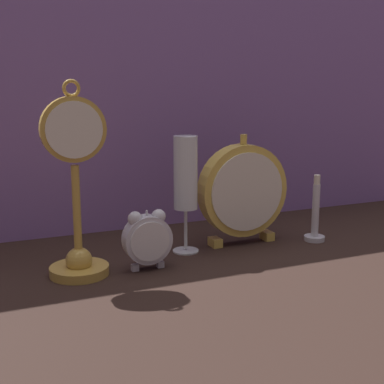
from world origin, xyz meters
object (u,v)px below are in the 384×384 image
at_px(alarm_clock_twin_bell, 147,237).
at_px(mantel_clock_silver, 243,191).
at_px(pocket_watch_on_stand, 76,202).
at_px(champagne_flute, 183,180).
at_px(brass_candlestick, 315,219).

height_order(alarm_clock_twin_bell, mantel_clock_silver, mantel_clock_silver).
distance_m(pocket_watch_on_stand, alarm_clock_twin_bell, 0.14).
relative_size(pocket_watch_on_stand, champagne_flute, 1.46).
bearing_deg(brass_candlestick, alarm_clock_twin_bell, -175.69).
distance_m(alarm_clock_twin_bell, brass_candlestick, 0.39).
bearing_deg(mantel_clock_silver, pocket_watch_on_stand, -171.36).
bearing_deg(alarm_clock_twin_bell, brass_candlestick, 4.31).
bearing_deg(brass_candlestick, pocket_watch_on_stand, -179.00).
relative_size(mantel_clock_silver, brass_candlestick, 1.61).
xyz_separation_m(alarm_clock_twin_bell, champagne_flute, (0.10, 0.07, 0.08)).
distance_m(alarm_clock_twin_bell, mantel_clock_silver, 0.25).
height_order(pocket_watch_on_stand, mantel_clock_silver, pocket_watch_on_stand).
bearing_deg(alarm_clock_twin_bell, champagne_flute, 34.64).
xyz_separation_m(pocket_watch_on_stand, champagne_flute, (0.22, 0.05, 0.01)).
bearing_deg(champagne_flute, brass_candlestick, -7.78).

